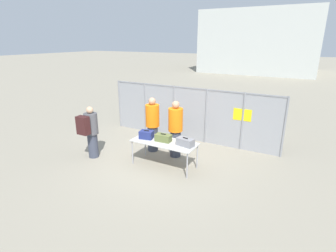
% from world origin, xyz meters
% --- Properties ---
extents(ground_plane, '(120.00, 120.00, 0.00)m').
position_xyz_m(ground_plane, '(0.00, 0.00, 0.00)').
color(ground_plane, gray).
extents(fence_section, '(6.56, 0.07, 1.98)m').
position_xyz_m(fence_section, '(0.02, 2.25, 1.03)').
color(fence_section, gray).
rests_on(fence_section, ground_plane).
extents(inspection_table, '(1.93, 0.81, 0.78)m').
position_xyz_m(inspection_table, '(0.30, -0.12, 0.72)').
color(inspection_table, '#B2B2AD').
rests_on(inspection_table, ground_plane).
extents(suitcase_navy, '(0.44, 0.36, 0.25)m').
position_xyz_m(suitcase_navy, '(-0.30, -0.14, 0.89)').
color(suitcase_navy, navy).
rests_on(suitcase_navy, inspection_table).
extents(suitcase_olive, '(0.47, 0.28, 0.23)m').
position_xyz_m(suitcase_olive, '(0.26, -0.10, 0.88)').
color(suitcase_olive, '#566033').
rests_on(suitcase_olive, inspection_table).
extents(suitcase_grey, '(0.52, 0.33, 0.24)m').
position_xyz_m(suitcase_grey, '(0.96, -0.09, 0.89)').
color(suitcase_grey, slate).
rests_on(suitcase_grey, inspection_table).
extents(traveler_hooded, '(0.41, 0.64, 1.66)m').
position_xyz_m(traveler_hooded, '(-2.01, -0.72, 0.92)').
color(traveler_hooded, '#383D4C').
rests_on(traveler_hooded, ground_plane).
extents(security_worker_near, '(0.45, 0.45, 1.83)m').
position_xyz_m(security_worker_near, '(0.26, 0.66, 0.94)').
color(security_worker_near, '#383D4C').
rests_on(security_worker_near, ground_plane).
extents(security_worker_far, '(0.45, 0.45, 1.83)m').
position_xyz_m(security_worker_far, '(-0.62, 0.70, 0.95)').
color(security_worker_far, '#383D4C').
rests_on(security_worker_far, ground_plane).
extents(utility_trailer, '(4.37, 2.09, 0.72)m').
position_xyz_m(utility_trailer, '(0.98, 4.26, 0.41)').
color(utility_trailer, silver).
rests_on(utility_trailer, ground_plane).
extents(distant_hangar, '(12.10, 9.94, 6.60)m').
position_xyz_m(distant_hangar, '(-2.05, 26.84, 3.30)').
color(distant_hangar, '#B2B7B2').
rests_on(distant_hangar, ground_plane).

